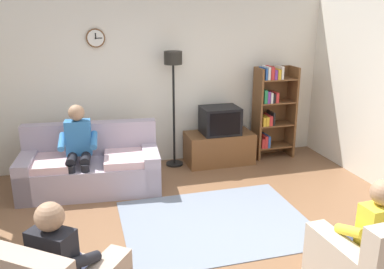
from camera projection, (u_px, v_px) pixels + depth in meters
The scene contains 12 objects.
ground_plane at pixel (206, 240), 4.51m from camera, with size 12.00×12.00×0.00m, color brown.
back_wall_assembly at pixel (157, 81), 6.56m from camera, with size 6.20×0.17×2.70m.
couch at pixel (91, 168), 5.73m from camera, with size 1.97×1.05×0.90m.
tv_stand at pixel (219, 148), 6.74m from camera, with size 1.10×0.56×0.52m.
tv at pixel (220, 120), 6.58m from camera, with size 0.60×0.49×0.44m.
bookshelf at pixel (271, 109), 6.88m from camera, with size 0.68×0.36×1.58m.
floor_lamp at pixel (173, 77), 6.30m from camera, with size 0.28×0.28×1.85m.
armchair_near_bookshelf at pixel (373, 268), 3.55m from camera, with size 0.85×0.92×0.90m.
area_rug at pixel (216, 222), 4.88m from camera, with size 2.20×1.70×0.01m, color slate.
person_on_couch at pixel (78, 145), 5.48m from camera, with size 0.54×0.56×1.24m.
person_in_left_armchair at pixel (62, 258), 3.15m from camera, with size 0.62×0.64×1.12m.
person_in_right_armchair at pixel (370, 231), 3.54m from camera, with size 0.53×0.55×1.12m.
Camera 1 is at (-1.21, -3.78, 2.45)m, focal length 38.00 mm.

